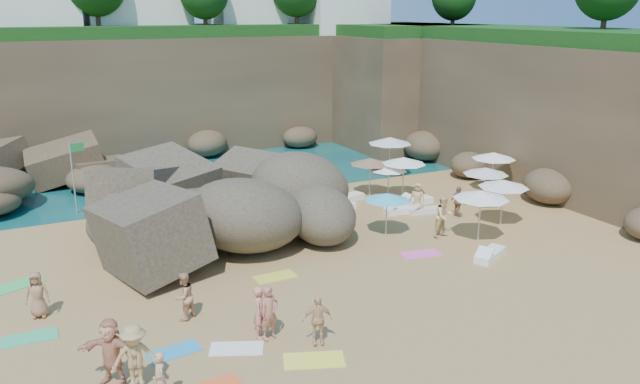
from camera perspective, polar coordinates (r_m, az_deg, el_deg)
name	(u,v)px	position (r m, az deg, el deg)	size (l,w,h in m)	color
ground	(309,265)	(25.14, -1.04, -6.68)	(120.00, 120.00, 0.00)	tan
seawater	(151,135)	(52.79, -15.23, 5.03)	(120.00, 120.00, 0.00)	#0C4751
cliff_back	(188,92)	(47.79, -11.98, 8.97)	(44.00, 8.00, 8.00)	brown
cliff_right	(528,107)	(41.29, 18.51, 7.38)	(8.00, 30.00, 8.00)	brown
cliff_corner	(396,88)	(49.31, 6.92, 9.42)	(10.00, 12.00, 8.00)	brown
rock_promontory	(1,197)	(38.22, -27.13, -0.41)	(12.00, 7.00, 2.00)	brown
rock_outcrop	(219,236)	(28.57, -9.23, -4.00)	(9.20, 6.90, 3.68)	brown
flag_pole	(75,168)	(33.06, -21.53, 2.06)	(0.71, 0.20, 3.65)	silver
parasol_0	(302,164)	(34.24, -1.67, 2.60)	(1.96, 1.96, 1.86)	silver
parasol_1	(270,163)	(33.05, -4.61, 2.69)	(2.38, 2.38, 2.25)	silver
parasol_2	(390,141)	(37.81, 6.41, 4.70)	(2.61, 2.61, 2.47)	silver
parasol_3	(494,156)	(35.78, 15.60, 3.21)	(2.40, 2.40, 2.27)	silver
parasol_4	(404,161)	(33.68, 7.67, 2.86)	(2.38, 2.38, 2.25)	silver
parasol_5	(389,168)	(33.50, 6.31, 2.20)	(1.96, 1.96, 1.86)	silver
parasol_6	(370,161)	(33.96, 4.61, 2.82)	(2.22, 2.22, 2.10)	silver
parasol_7	(486,171)	(32.64, 14.91, 1.87)	(2.29, 2.29, 2.16)	silver
parasol_8	(504,184)	(30.30, 16.45, 0.74)	(2.34, 2.34, 2.21)	silver
parasol_9	(481,195)	(27.89, 14.52, -0.25)	(2.44, 2.44, 2.31)	silver
parasol_10	(387,197)	(27.96, 6.14, -0.44)	(2.08, 2.08, 1.97)	silver
lounger_0	(424,211)	(31.76, 9.52, -1.68)	(1.65, 0.55, 0.26)	silver
lounger_1	(402,210)	(31.63, 7.49, -1.65)	(1.80, 0.60, 0.28)	white
lounger_2	(415,201)	(33.16, 8.71, -0.83)	(1.92, 0.64, 0.30)	white
lounger_3	(347,198)	(33.27, 2.50, -0.58)	(2.02, 0.67, 0.31)	white
lounger_4	(341,208)	(31.79, 1.89, -1.43)	(1.75, 0.58, 0.27)	white
lounger_5	(490,255)	(26.69, 15.29, -5.54)	(1.89, 0.63, 0.29)	white
towel_0	(174,352)	(19.69, -13.22, -14.03)	(1.55, 0.77, 0.03)	#2897D7
towel_3	(30,338)	(21.87, -25.00, -11.98)	(1.64, 0.82, 0.03)	#36BE7B
towel_4	(314,360)	(18.80, -0.55, -15.11)	(1.77, 0.89, 0.03)	#FFFA43
towel_5	(237,348)	(19.52, -7.63, -14.00)	(1.60, 0.80, 0.03)	white
towel_9	(421,254)	(26.50, 9.20, -5.62)	(1.63, 0.82, 0.03)	#FD62BD
towel_11	(16,285)	(25.89, -26.00, -7.69)	(1.78, 0.89, 0.03)	#39C75A
towel_12	(275,277)	(24.11, -4.12, -7.73)	(1.58, 0.79, 0.03)	#EBED3E
person_stand_0	(260,312)	(19.71, -5.49, -10.86)	(0.61, 0.40, 1.68)	tan
person_stand_1	(184,296)	(21.13, -12.34, -9.30)	(0.80, 0.62, 1.64)	tan
person_stand_2	(241,199)	(31.04, -7.19, -0.63)	(1.08, 0.45, 1.67)	#DDB87D
person_stand_3	(458,202)	(31.32, 12.52, -0.88)	(0.90, 0.37, 1.53)	#8A6545
person_stand_4	(417,198)	(31.52, 8.90, -0.55)	(0.76, 0.42, 1.56)	tan
person_stand_5	(120,204)	(31.32, -17.84, -1.09)	(1.62, 0.46, 1.74)	#AA7A55
person_stand_6	(160,379)	(17.14, -14.43, -16.22)	(0.54, 0.36, 1.49)	tan
person_lie_0	(137,382)	(18.09, -16.38, -16.35)	(1.23, 1.90, 0.51)	tan
person_lie_1	(317,338)	(19.52, -0.24, -13.23)	(0.92, 1.57, 0.38)	#E2B580
person_lie_2	(40,311)	(23.02, -24.25, -9.91)	(0.76, 1.57, 0.42)	#986B4C
person_lie_3	(113,375)	(18.59, -18.38, -15.59)	(1.76, 1.90, 0.51)	tan
person_lie_4	(270,333)	(19.84, -4.60, -12.72)	(0.63, 1.72, 0.41)	#AC6A56
person_lie_5	(443,229)	(28.52, 11.18, -3.38)	(0.92, 1.89, 0.72)	#F2C889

